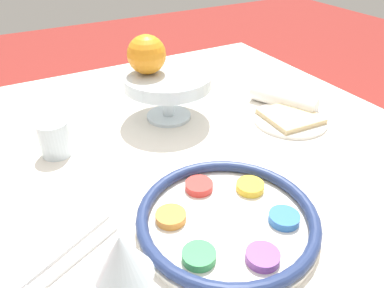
{
  "coord_description": "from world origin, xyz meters",
  "views": [
    {
      "loc": [
        -0.54,
        0.35,
        1.19
      ],
      "look_at": [
        0.01,
        0.05,
        0.79
      ],
      "focal_mm": 35.0,
      "sensor_mm": 36.0,
      "label": 1
    }
  ],
  "objects": [
    {
      "name": "dining_table",
      "position": [
        0.0,
        0.0,
        0.37
      ],
      "size": [
        1.2,
        0.99,
        0.75
      ],
      "color": "silver",
      "rests_on": "ground_plane"
    },
    {
      "name": "bread_plate",
      "position": [
        0.04,
        -0.24,
        0.75
      ],
      "size": [
        0.18,
        0.18,
        0.02
      ],
      "color": "silver",
      "rests_on": "dining_table"
    },
    {
      "name": "napkin_roll",
      "position": [
        0.11,
        -0.27,
        0.77
      ],
      "size": [
        0.18,
        0.11,
        0.05
      ],
      "color": "white",
      "rests_on": "dining_table"
    },
    {
      "name": "orange_fruit",
      "position": [
        0.23,
        0.05,
        0.9
      ],
      "size": [
        0.09,
        0.09,
        0.09
      ],
      "color": "orange",
      "rests_on": "fruit_stand"
    },
    {
      "name": "wine_glass",
      "position": [
        -0.24,
        0.28,
        0.84
      ],
      "size": [
        0.07,
        0.07,
        0.13
      ],
      "color": "silver",
      "rests_on": "dining_table"
    },
    {
      "name": "seder_plate",
      "position": [
        -0.18,
        0.09,
        0.76
      ],
      "size": [
        0.3,
        0.3,
        0.03
      ],
      "color": "silver",
      "rests_on": "dining_table"
    },
    {
      "name": "cup_mid",
      "position": [
        0.17,
        0.28,
        0.78
      ],
      "size": [
        0.06,
        0.06,
        0.07
      ],
      "color": "silver",
      "rests_on": "dining_table"
    },
    {
      "name": "fruit_stand",
      "position": [
        0.2,
        0.01,
        0.84
      ],
      "size": [
        0.21,
        0.21,
        0.11
      ],
      "color": "silver",
      "rests_on": "dining_table"
    },
    {
      "name": "fork_right",
      "position": [
        -0.1,
        0.34,
        0.75
      ],
      "size": [
        0.11,
        0.19,
        0.01
      ],
      "color": "silver",
      "rests_on": "dining_table"
    },
    {
      "name": "fork_left",
      "position": [
        -0.13,
        0.34,
        0.75
      ],
      "size": [
        0.1,
        0.19,
        0.01
      ],
      "color": "silver",
      "rests_on": "dining_table"
    },
    {
      "name": "spoon",
      "position": [
        0.12,
        -0.32,
        0.75
      ],
      "size": [
        0.18,
        0.05,
        0.01
      ],
      "color": "silver",
      "rests_on": "dining_table"
    }
  ]
}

